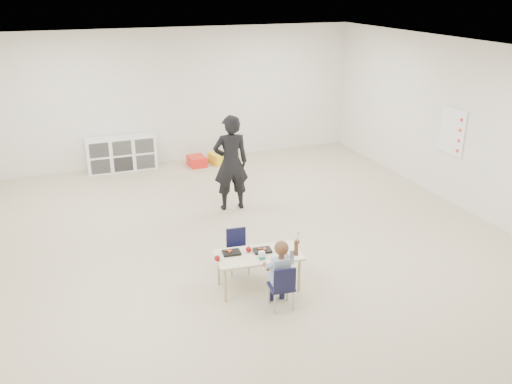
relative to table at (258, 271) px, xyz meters
name	(u,v)px	position (x,y,z in m)	size (l,w,h in m)	color
room	(246,158)	(0.22, 1.06, 1.15)	(9.00, 9.02, 2.80)	#BFAF93
table	(258,271)	(0.00, 0.00, 0.00)	(1.11, 0.64, 0.49)	beige
chair_near	(281,286)	(0.10, -0.50, 0.04)	(0.28, 0.27, 0.59)	black
chair_far	(238,252)	(-0.10, 0.50, 0.04)	(0.28, 0.27, 0.59)	black
child	(281,273)	(0.10, -0.50, 0.21)	(0.39, 0.39, 0.92)	#9DB0D4
lunch_tray_near	(262,250)	(0.07, 0.05, 0.25)	(0.22, 0.16, 0.03)	black
lunch_tray_far	(231,253)	(-0.31, 0.13, 0.25)	(0.22, 0.16, 0.03)	black
milk_carton	(262,255)	(-0.01, -0.14, 0.29)	(0.07, 0.07, 0.10)	white
bread_roll	(284,253)	(0.28, -0.13, 0.27)	(0.09, 0.09, 0.07)	#B67D4A
apple_near	(249,249)	(-0.10, 0.10, 0.28)	(0.07, 0.07, 0.07)	maroon
apple_far	(217,258)	(-0.53, 0.01, 0.28)	(0.07, 0.07, 0.07)	maroon
cubby_shelf	(121,154)	(-0.98, 5.34, 0.10)	(1.40, 0.40, 0.70)	white
rules_poster	(452,131)	(4.20, 1.66, 1.00)	(0.02, 0.60, 0.80)	white
adult	(231,163)	(0.50, 2.61, 0.57)	(0.60, 0.39, 1.64)	black
bin_red	(197,161)	(0.53, 5.04, -0.14)	(0.33, 0.43, 0.21)	red
bin_yellow	(219,158)	(1.02, 5.04, -0.14)	(0.34, 0.44, 0.22)	yellow
bin_blue	(226,158)	(1.17, 5.04, -0.15)	(0.31, 0.40, 0.20)	#1620A8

